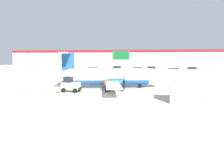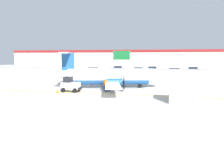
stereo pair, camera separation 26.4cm
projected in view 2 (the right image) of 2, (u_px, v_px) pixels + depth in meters
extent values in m
plane|color=#BCB7AD|center=(110.00, 98.00, 21.21)|extent=(140.00, 140.00, 0.00)
cube|color=yellow|center=(114.00, 94.00, 23.16)|extent=(84.00, 0.20, 0.01)
cube|color=gray|center=(130.00, 74.00, 38.67)|extent=(98.00, 0.04, 2.00)
cylinder|color=slate|center=(130.00, 68.00, 38.58)|extent=(98.00, 0.10, 0.10)
cube|color=#38383A|center=(135.00, 74.00, 49.97)|extent=(98.00, 17.00, 0.12)
cube|color=beige|center=(140.00, 60.00, 67.72)|extent=(91.00, 8.00, 6.50)
cube|color=maroon|center=(139.00, 51.00, 63.56)|extent=(91.00, 0.20, 0.80)
cylinder|color=white|center=(111.00, 76.00, 27.56)|extent=(11.76, 4.57, 1.90)
ellipsoid|color=white|center=(154.00, 75.00, 27.76)|extent=(3.03, 2.38, 1.80)
ellipsoid|color=white|center=(66.00, 74.00, 27.35)|extent=(3.44, 1.78, 1.05)
cylinder|color=#1E5193|center=(111.00, 79.00, 27.61)|extent=(10.50, 3.88, 1.48)
cube|color=white|center=(111.00, 80.00, 27.62)|extent=(5.29, 15.93, 0.18)
cylinder|color=#1E5193|center=(112.00, 78.00, 30.21)|extent=(2.35, 1.39, 0.90)
cone|color=black|center=(120.00, 78.00, 30.25)|extent=(0.54, 0.53, 0.44)
cylinder|color=#262626|center=(121.00, 78.00, 30.25)|extent=(0.53, 2.05, 2.10)
cylinder|color=#1E5193|center=(113.00, 82.00, 25.04)|extent=(2.35, 1.39, 0.90)
cone|color=black|center=(123.00, 82.00, 25.07)|extent=(0.54, 0.53, 0.44)
cylinder|color=#262626|center=(124.00, 82.00, 25.08)|extent=(0.53, 2.05, 2.10)
cube|color=#1E5193|center=(68.00, 64.00, 27.24)|extent=(1.69, 0.57, 3.10)
cube|color=white|center=(67.00, 53.00, 27.09)|extent=(2.19, 4.92, 0.14)
cylinder|color=#59595B|center=(140.00, 82.00, 27.78)|extent=(0.17, 0.17, 0.97)
cylinder|color=black|center=(140.00, 86.00, 27.82)|extent=(0.63, 0.35, 0.60)
cylinder|color=#59595B|center=(108.00, 80.00, 29.84)|extent=(0.17, 0.17, 0.90)
cylinder|color=black|center=(108.00, 83.00, 29.88)|extent=(0.79, 0.39, 0.76)
cylinder|color=#59595B|center=(109.00, 84.00, 25.44)|extent=(0.17, 0.17, 0.90)
cylinder|color=black|center=(109.00, 88.00, 25.48)|extent=(0.79, 0.39, 0.76)
cube|color=silver|center=(71.00, 86.00, 24.76)|extent=(2.21, 1.12, 0.90)
cube|color=black|center=(68.00, 79.00, 24.75)|extent=(0.91, 1.01, 0.70)
cube|color=black|center=(80.00, 89.00, 24.56)|extent=(0.17, 1.10, 0.30)
cylinder|color=black|center=(78.00, 89.00, 25.24)|extent=(0.56, 0.18, 0.56)
cylinder|color=black|center=(75.00, 91.00, 24.07)|extent=(0.56, 0.18, 0.56)
cylinder|color=black|center=(67.00, 89.00, 25.53)|extent=(0.56, 0.18, 0.56)
cylinder|color=black|center=(63.00, 90.00, 24.36)|extent=(0.56, 0.18, 0.56)
cylinder|color=#191E4C|center=(105.00, 89.00, 24.57)|extent=(0.19, 0.19, 0.85)
cylinder|color=#191E4C|center=(107.00, 89.00, 24.49)|extent=(0.19, 0.19, 0.85)
cylinder|color=orange|center=(106.00, 83.00, 24.47)|extent=(0.40, 0.40, 0.60)
cylinder|color=orange|center=(104.00, 83.00, 24.55)|extent=(0.12, 0.12, 0.55)
cylinder|color=orange|center=(108.00, 83.00, 24.38)|extent=(0.12, 0.12, 0.55)
sphere|color=tan|center=(106.00, 79.00, 24.43)|extent=(0.22, 0.22, 0.22)
cube|color=silver|center=(182.00, 91.00, 18.91)|extent=(2.53, 2.16, 2.20)
cube|color=#333338|center=(182.00, 91.00, 18.91)|extent=(2.44, 0.24, 2.20)
cube|color=orange|center=(92.00, 85.00, 30.46)|extent=(0.36, 0.36, 0.04)
cone|color=orange|center=(92.00, 83.00, 30.43)|extent=(0.28, 0.28, 0.60)
cylinder|color=white|center=(92.00, 82.00, 30.42)|extent=(0.17, 0.17, 0.08)
cube|color=orange|center=(58.00, 93.00, 24.14)|extent=(0.36, 0.36, 0.04)
cone|color=orange|center=(57.00, 90.00, 24.11)|extent=(0.28, 0.28, 0.60)
cylinder|color=white|center=(57.00, 89.00, 24.10)|extent=(0.17, 0.17, 0.08)
cube|color=orange|center=(79.00, 91.00, 25.29)|extent=(0.36, 0.36, 0.04)
cone|color=orange|center=(79.00, 88.00, 25.26)|extent=(0.28, 0.28, 0.60)
cylinder|color=white|center=(79.00, 88.00, 25.25)|extent=(0.17, 0.17, 0.08)
cube|color=silver|center=(76.00, 71.00, 48.12)|extent=(4.25, 1.83, 0.80)
cube|color=#262D38|center=(76.00, 69.00, 48.10)|extent=(2.25, 1.63, 0.56)
cylinder|color=black|center=(83.00, 73.00, 48.70)|extent=(0.61, 0.22, 0.60)
cylinder|color=black|center=(80.00, 73.00, 46.95)|extent=(0.61, 0.22, 0.60)
cylinder|color=black|center=(73.00, 72.00, 49.35)|extent=(0.61, 0.22, 0.60)
cylinder|color=black|center=(69.00, 73.00, 47.61)|extent=(0.61, 0.22, 0.60)
cube|color=gray|center=(93.00, 71.00, 49.98)|extent=(4.25, 1.83, 0.80)
cube|color=#262D38|center=(93.00, 68.00, 49.89)|extent=(2.25, 1.63, 0.56)
cylinder|color=black|center=(86.00, 72.00, 49.46)|extent=(0.61, 0.22, 0.60)
cylinder|color=black|center=(89.00, 72.00, 51.21)|extent=(0.61, 0.22, 0.60)
cylinder|color=black|center=(97.00, 73.00, 48.82)|extent=(0.61, 0.22, 0.60)
cylinder|color=black|center=(99.00, 72.00, 50.56)|extent=(0.61, 0.22, 0.60)
cube|color=navy|center=(117.00, 69.00, 57.05)|extent=(4.23, 1.77, 0.80)
cube|color=#262D38|center=(118.00, 67.00, 56.96)|extent=(2.23, 1.60, 0.56)
cylinder|color=black|center=(112.00, 70.00, 56.51)|extent=(0.60, 0.21, 0.60)
cylinder|color=black|center=(113.00, 70.00, 58.26)|extent=(0.60, 0.21, 0.60)
cylinder|color=black|center=(122.00, 71.00, 55.90)|extent=(0.60, 0.21, 0.60)
cylinder|color=black|center=(123.00, 70.00, 57.65)|extent=(0.60, 0.21, 0.60)
cube|color=navy|center=(139.00, 71.00, 49.66)|extent=(4.32, 2.03, 0.80)
cube|color=#262D38|center=(138.00, 68.00, 49.64)|extent=(2.32, 1.73, 0.56)
cylinder|color=black|center=(145.00, 72.00, 50.16)|extent=(0.61, 0.25, 0.60)
cylinder|color=black|center=(144.00, 73.00, 48.44)|extent=(0.61, 0.25, 0.60)
cylinder|color=black|center=(134.00, 72.00, 50.94)|extent=(0.61, 0.25, 0.60)
cylinder|color=black|center=(133.00, 72.00, 49.22)|extent=(0.61, 0.25, 0.60)
cube|color=red|center=(152.00, 70.00, 53.85)|extent=(4.30, 1.96, 0.80)
cube|color=#262D38|center=(152.00, 67.00, 53.74)|extent=(2.29, 1.69, 0.56)
cylinder|color=black|center=(146.00, 71.00, 53.38)|extent=(0.61, 0.24, 0.60)
cylinder|color=black|center=(147.00, 71.00, 55.11)|extent=(0.61, 0.24, 0.60)
cylinder|color=black|center=(157.00, 71.00, 52.64)|extent=(0.61, 0.24, 0.60)
cylinder|color=black|center=(157.00, 71.00, 54.37)|extent=(0.61, 0.24, 0.60)
cube|color=black|center=(175.00, 72.00, 47.40)|extent=(4.37, 2.17, 0.80)
cube|color=#262D38|center=(174.00, 69.00, 47.35)|extent=(2.37, 1.80, 0.56)
cylinder|color=black|center=(180.00, 73.00, 48.20)|extent=(0.62, 0.27, 0.60)
cylinder|color=black|center=(182.00, 73.00, 46.41)|extent=(0.62, 0.27, 0.60)
cylinder|color=black|center=(168.00, 73.00, 48.44)|extent=(0.62, 0.27, 0.60)
cylinder|color=black|center=(169.00, 73.00, 46.66)|extent=(0.62, 0.27, 0.60)
cube|color=slate|center=(192.00, 70.00, 51.71)|extent=(4.23, 1.76, 0.80)
cube|color=#262D38|center=(193.00, 68.00, 51.62)|extent=(2.22, 1.59, 0.56)
cylinder|color=black|center=(187.00, 72.00, 51.17)|extent=(0.60, 0.21, 0.60)
cylinder|color=black|center=(186.00, 71.00, 52.92)|extent=(0.60, 0.21, 0.60)
cylinder|color=black|center=(199.00, 72.00, 50.56)|extent=(0.60, 0.21, 0.60)
cylinder|color=black|center=(197.00, 71.00, 52.31)|extent=(0.60, 0.21, 0.60)
cylinder|color=slate|center=(114.00, 64.00, 41.28)|extent=(0.14, 0.14, 5.50)
cylinder|color=slate|center=(129.00, 64.00, 40.63)|extent=(0.14, 0.14, 5.50)
cube|color=#14662D|center=(122.00, 55.00, 40.79)|extent=(3.60, 0.10, 1.80)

